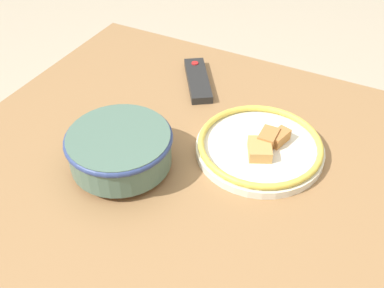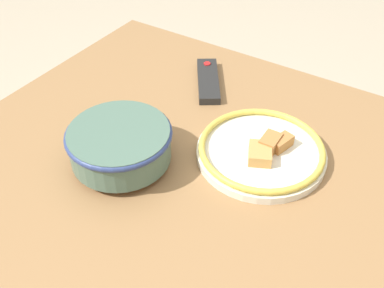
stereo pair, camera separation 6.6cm
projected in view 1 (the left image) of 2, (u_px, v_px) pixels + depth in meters
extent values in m
cube|color=olive|center=(197.00, 181.00, 0.95)|extent=(1.12, 0.99, 0.04)
cylinder|color=olive|center=(130.00, 130.00, 1.64)|extent=(0.06, 0.06, 0.67)
cylinder|color=#4C6B5B|center=(122.00, 164.00, 0.95)|extent=(0.09, 0.09, 0.02)
cylinder|color=#4C6B5B|center=(120.00, 148.00, 0.92)|extent=(0.21, 0.21, 0.07)
cylinder|color=#B75B23|center=(120.00, 150.00, 0.92)|extent=(0.19, 0.19, 0.06)
torus|color=navy|center=(119.00, 138.00, 0.90)|extent=(0.22, 0.22, 0.01)
cylinder|color=silver|center=(259.00, 149.00, 0.98)|extent=(0.28, 0.28, 0.02)
torus|color=gold|center=(260.00, 144.00, 0.97)|extent=(0.27, 0.27, 0.01)
cube|color=#B2753D|center=(279.00, 137.00, 0.98)|extent=(0.04, 0.06, 0.03)
cube|color=tan|center=(260.00, 149.00, 0.95)|extent=(0.07, 0.08, 0.03)
cube|color=#B2753D|center=(268.00, 138.00, 0.97)|extent=(0.04, 0.05, 0.03)
cube|color=black|center=(198.00, 80.00, 1.19)|extent=(0.15, 0.19, 0.02)
cylinder|color=red|center=(195.00, 63.00, 1.23)|extent=(0.02, 0.02, 0.00)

